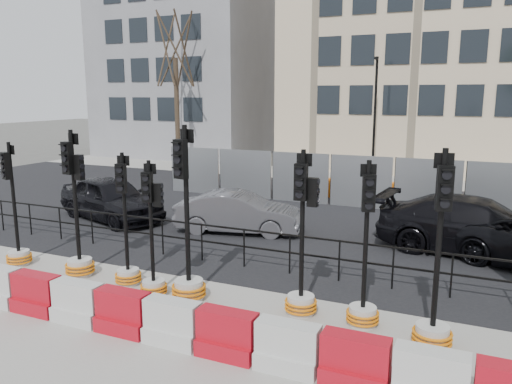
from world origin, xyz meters
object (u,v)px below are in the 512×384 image
at_px(car_a, 111,199).
at_px(traffic_signal_h, 434,309).
at_px(traffic_signal_d, 153,265).
at_px(traffic_signal_a, 17,241).
at_px(car_c, 478,227).

bearing_deg(car_a, traffic_signal_h, -96.18).
bearing_deg(traffic_signal_d, traffic_signal_a, 164.68).
bearing_deg(traffic_signal_h, car_c, 68.88).
bearing_deg(traffic_signal_h, traffic_signal_a, 163.85).
bearing_deg(car_a, traffic_signal_d, -115.31).
bearing_deg(traffic_signal_a, car_a, 118.61).
bearing_deg(traffic_signal_h, car_a, 140.84).
relative_size(traffic_signal_h, car_c, 0.62).
relative_size(traffic_signal_h, car_a, 0.72).
bearing_deg(traffic_signal_d, car_c, 31.69).
bearing_deg(traffic_signal_d, car_a, 124.90).
xyz_separation_m(traffic_signal_a, traffic_signal_h, (9.91, -0.23, 0.06)).
bearing_deg(car_c, traffic_signal_h, 179.48).
bearing_deg(car_a, traffic_signal_a, -150.50).
xyz_separation_m(traffic_signal_d, car_a, (-5.23, 4.95, 0.05)).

